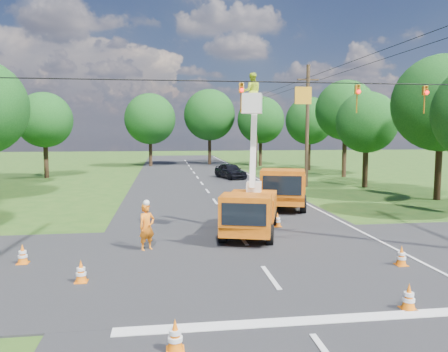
{
  "coord_description": "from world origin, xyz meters",
  "views": [
    {
      "loc": [
        -3.26,
        -12.95,
        4.61
      ],
      "look_at": [
        -0.6,
        6.35,
        2.6
      ],
      "focal_mm": 35.0,
      "sensor_mm": 36.0,
      "label": 1
    }
  ],
  "objects": [
    {
      "name": "tree_right_e",
      "position": [
        13.8,
        37.0,
        5.81
      ],
      "size": [
        5.6,
        5.6,
        8.63
      ],
      "color": "#382616",
      "rests_on": "ground"
    },
    {
      "name": "traffic_cone_7",
      "position": [
        4.86,
        15.97,
        0.36
      ],
      "size": [
        0.38,
        0.38,
        0.71
      ],
      "color": "orange",
      "rests_on": "ground"
    },
    {
      "name": "road_main",
      "position": [
        0.0,
        20.0,
        0.0
      ],
      "size": [
        12.0,
        100.0,
        0.06
      ],
      "primitive_type": "cube",
      "color": "black",
      "rests_on": "ground"
    },
    {
      "name": "traffic_cone_0",
      "position": [
        -3.08,
        -4.19,
        0.36
      ],
      "size": [
        0.38,
        0.38,
        0.71
      ],
      "color": "orange",
      "rests_on": "ground"
    },
    {
      "name": "traffic_cone_4",
      "position": [
        -5.81,
        0.4,
        0.36
      ],
      "size": [
        0.38,
        0.38,
        0.71
      ],
      "color": "orange",
      "rests_on": "ground"
    },
    {
      "name": "second_truck",
      "position": [
        3.91,
        12.56,
        1.28
      ],
      "size": [
        4.26,
        7.0,
        2.47
      ],
      "rotation": [
        0.0,
        0.0,
        -0.3
      ],
      "color": "orange",
      "rests_on": "ground"
    },
    {
      "name": "ground_worker",
      "position": [
        -3.96,
        3.84,
        0.92
      ],
      "size": [
        0.8,
        0.74,
        1.84
      ],
      "primitive_type": "imported",
      "rotation": [
        0.0,
        0.0,
        0.58
      ],
      "color": "#E14612",
      "rests_on": "ground"
    },
    {
      "name": "stop_bar",
      "position": [
        0.0,
        -3.2,
        0.0
      ],
      "size": [
        9.0,
        0.45,
        0.02
      ],
      "primitive_type": "cube",
      "color": "silver",
      "rests_on": "ground"
    },
    {
      "name": "tree_far_b",
      "position": [
        3.0,
        47.0,
        6.81
      ],
      "size": [
        7.0,
        7.0,
        10.32
      ],
      "color": "#382616",
      "rests_on": "ground"
    },
    {
      "name": "tree_far_c",
      "position": [
        9.5,
        44.0,
        6.06
      ],
      "size": [
        6.2,
        6.2,
        9.18
      ],
      "color": "#382616",
      "rests_on": "ground"
    },
    {
      "name": "bucket_truck",
      "position": [
        0.5,
        5.79,
        1.53
      ],
      "size": [
        3.51,
        5.85,
        7.16
      ],
      "rotation": [
        0.0,
        0.0,
        -0.29
      ],
      "color": "orange",
      "rests_on": "ground"
    },
    {
      "name": "pole_right_mid",
      "position": [
        8.5,
        22.0,
        5.11
      ],
      "size": [
        1.8,
        0.3,
        10.0
      ],
      "color": "#4C3823",
      "rests_on": "ground"
    },
    {
      "name": "traffic_cone_3",
      "position": [
        2.21,
        10.57,
        0.36
      ],
      "size": [
        0.38,
        0.38,
        0.71
      ],
      "color": "orange",
      "rests_on": "ground"
    },
    {
      "name": "ground",
      "position": [
        0.0,
        20.0,
        0.0
      ],
      "size": [
        140.0,
        140.0,
        0.0
      ],
      "primitive_type": "plane",
      "color": "#265018",
      "rests_on": "ground"
    },
    {
      "name": "road_cross",
      "position": [
        0.0,
        2.0,
        0.0
      ],
      "size": [
        56.0,
        10.0,
        0.07
      ],
      "primitive_type": "cube",
      "color": "black",
      "rests_on": "ground"
    },
    {
      "name": "tree_right_c",
      "position": [
        13.2,
        21.0,
        5.31
      ],
      "size": [
        5.0,
        5.0,
        7.83
      ],
      "color": "#382616",
      "rests_on": "ground"
    },
    {
      "name": "tree_right_b",
      "position": [
        15.0,
        14.0,
        6.43
      ],
      "size": [
        6.4,
        6.4,
        9.65
      ],
      "color": "#382616",
      "rests_on": "ground"
    },
    {
      "name": "edge_line",
      "position": [
        5.6,
        20.0,
        0.0
      ],
      "size": [
        0.12,
        90.0,
        0.02
      ],
      "primitive_type": "cube",
      "color": "silver",
      "rests_on": "ground"
    },
    {
      "name": "traffic_cone_5",
      "position": [
        -8.17,
        2.61,
        0.36
      ],
      "size": [
        0.38,
        0.38,
        0.71
      ],
      "color": "orange",
      "rests_on": "ground"
    },
    {
      "name": "traffic_cone_2",
      "position": [
        2.1,
        7.14,
        0.36
      ],
      "size": [
        0.38,
        0.38,
        0.71
      ],
      "color": "orange",
      "rests_on": "ground"
    },
    {
      "name": "signal_span",
      "position": [
        2.23,
        1.99,
        5.88
      ],
      "size": [
        18.0,
        0.29,
        1.07
      ],
      "color": "black",
      "rests_on": "ground"
    },
    {
      "name": "tree_right_d",
      "position": [
        14.8,
        29.0,
        6.68
      ],
      "size": [
        6.0,
        6.0,
        9.7
      ],
      "color": "#382616",
      "rests_on": "ground"
    },
    {
      "name": "tree_left_f",
      "position": [
        -14.8,
        32.0,
        5.69
      ],
      "size": [
        5.4,
        5.4,
        8.4
      ],
      "color": "#382616",
      "rests_on": "ground"
    },
    {
      "name": "traffic_cone_8",
      "position": [
        4.74,
        0.62,
        0.36
      ],
      "size": [
        0.38,
        0.38,
        0.71
      ],
      "color": "orange",
      "rests_on": "ground"
    },
    {
      "name": "pole_right_far",
      "position": [
        8.5,
        42.0,
        5.11
      ],
      "size": [
        1.8,
        0.3,
        10.0
      ],
      "color": "#4C3823",
      "rests_on": "ground"
    },
    {
      "name": "tree_far_a",
      "position": [
        -5.0,
        45.0,
        6.19
      ],
      "size": [
        6.6,
        6.6,
        9.5
      ],
      "color": "#382616",
      "rests_on": "ground"
    },
    {
      "name": "distant_car",
      "position": [
        3.14,
        28.91,
        0.76
      ],
      "size": [
        3.02,
        4.78,
        1.52
      ],
      "primitive_type": "imported",
      "rotation": [
        0.0,
        0.0,
        0.3
      ],
      "color": "black",
      "rests_on": "ground"
    },
    {
      "name": "traffic_cone_1",
      "position": [
        2.93,
        -2.87,
        0.36
      ],
      "size": [
        0.38,
        0.38,
        0.71
      ],
      "color": "orange",
      "rests_on": "ground"
    }
  ]
}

